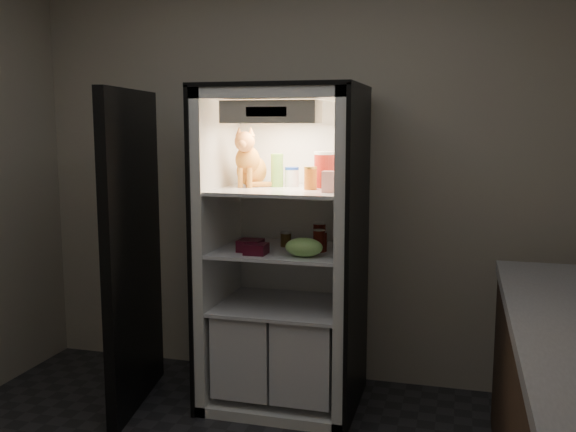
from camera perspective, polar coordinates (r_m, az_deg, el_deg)
name	(u,v)px	position (r m, az deg, el deg)	size (l,w,h in m)	color
room_shell	(184,134)	(2.40, -9.20, 7.17)	(3.60, 3.60, 3.60)	white
refrigerator	(285,271)	(3.81, -0.28, -4.93)	(0.90, 0.72, 1.88)	white
fridge_door	(133,253)	(3.84, -13.65, -3.20)	(0.21, 0.87, 1.85)	black
tabby_cat	(250,164)	(3.81, -3.42, 4.64)	(0.30, 0.34, 0.35)	orange
parmesan_shaker	(277,170)	(3.77, -0.98, 4.09)	(0.07, 0.07, 0.19)	#268C33
mayo_tub	(292,177)	(3.78, 0.35, 3.51)	(0.08, 0.08, 0.12)	white
salsa_jar	(310,178)	(3.62, 2.00, 3.39)	(0.07, 0.07, 0.13)	maroon
pepper_jar	(324,170)	(3.73, 3.26, 4.14)	(0.12, 0.12, 0.21)	#AB2516
cream_carton	(329,182)	(3.47, 3.65, 3.06)	(0.07, 0.07, 0.11)	silver
soda_can_a	(319,235)	(3.79, 2.81, -1.67)	(0.07, 0.07, 0.14)	black
soda_can_b	(322,241)	(3.64, 3.01, -2.27)	(0.06, 0.06, 0.11)	black
soda_can_c	(319,241)	(3.62, 2.78, -2.21)	(0.07, 0.07, 0.13)	black
condiment_jar	(286,239)	(3.78, -0.19, -2.06)	(0.06, 0.06, 0.09)	#503A17
grape_bag	(304,247)	(3.49, 1.43, -2.79)	(0.21, 0.15, 0.10)	#8BCD5F
berry_box_left	(250,245)	(3.65, -3.36, -2.63)	(0.13, 0.13, 0.07)	#4F0D1F
berry_box_right	(256,249)	(3.56, -2.85, -2.94)	(0.12, 0.12, 0.06)	#4F0D1F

